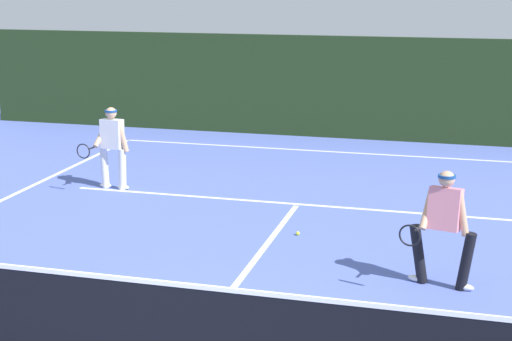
% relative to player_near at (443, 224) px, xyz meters
% --- Properties ---
extents(court_line_baseline_far, '(10.83, 0.10, 0.01)m').
position_rel_player_near_xyz_m(court_line_baseline_far, '(-2.69, 7.88, -0.88)').
color(court_line_baseline_far, white).
rests_on(court_line_baseline_far, ground_plane).
extents(court_line_service, '(8.83, 0.10, 0.01)m').
position_rel_player_near_xyz_m(court_line_service, '(-2.69, 3.33, -0.88)').
color(court_line_service, white).
rests_on(court_line_service, ground_plane).
extents(court_line_centre, '(0.10, 6.40, 0.01)m').
position_rel_player_near_xyz_m(court_line_centre, '(-2.69, 0.02, -0.88)').
color(court_line_centre, white).
rests_on(court_line_centre, ground_plane).
extents(tennis_net, '(11.86, 0.09, 1.09)m').
position_rel_player_near_xyz_m(tennis_net, '(-2.69, -3.18, -0.36)').
color(tennis_net, '#1E4723').
rests_on(tennis_net, ground_plane).
extents(player_near, '(1.01, 0.85, 1.62)m').
position_rel_player_near_xyz_m(player_near, '(0.00, 0.00, 0.00)').
color(player_near, black).
rests_on(player_near, ground_plane).
extents(player_far, '(0.85, 0.89, 1.63)m').
position_rel_player_near_xyz_m(player_far, '(-6.43, 3.46, 0.01)').
color(player_far, silver).
rests_on(player_far, ground_plane).
extents(tennis_ball, '(0.07, 0.07, 0.07)m').
position_rel_player_near_xyz_m(tennis_ball, '(-2.31, 1.59, -0.85)').
color(tennis_ball, '#D1E033').
rests_on(tennis_ball, ground_plane).
extents(back_fence_windscreen, '(20.34, 0.12, 2.62)m').
position_rel_player_near_xyz_m(back_fence_windscreen, '(-2.69, 9.59, 0.43)').
color(back_fence_windscreen, '#203418').
rests_on(back_fence_windscreen, ground_plane).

